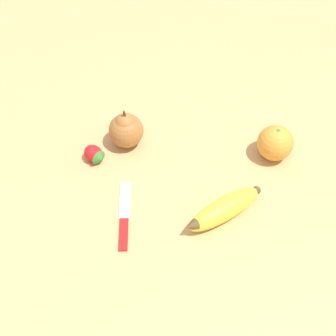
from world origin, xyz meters
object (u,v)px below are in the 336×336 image
object	(u,v)px
orange	(275,143)
strawberry	(95,154)
paring_knife	(124,217)
banana	(224,209)
pear	(126,129)

from	to	relation	value
orange	strawberry	size ratio (longest dim) A/B	1.29
strawberry	paring_knife	xyz separation A→B (m)	(0.15, 0.07, -0.01)
banana	paring_knife	bearing A→B (deg)	-32.73
paring_knife	pear	bearing A→B (deg)	90.06
banana	pear	size ratio (longest dim) A/B	1.76
banana	strawberry	xyz separation A→B (m)	(-0.15, -0.26, -0.00)
strawberry	paring_knife	world-z (taller)	strawberry
pear	strawberry	world-z (taller)	pear
banana	pear	bearing A→B (deg)	-78.91
pear	paring_knife	bearing A→B (deg)	0.53
pear	strawberry	distance (m)	0.09
strawberry	orange	bearing A→B (deg)	45.84
banana	strawberry	bearing A→B (deg)	-62.96
pear	paring_knife	world-z (taller)	pear
banana	paring_knife	xyz separation A→B (m)	(0.00, -0.19, -0.02)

